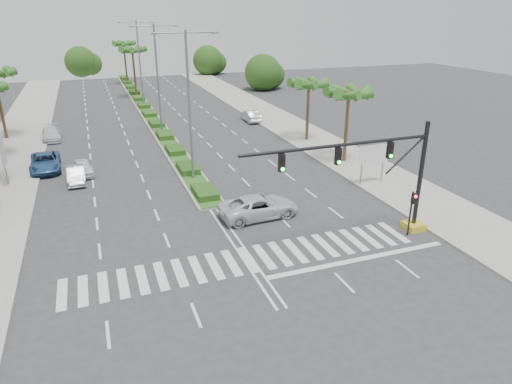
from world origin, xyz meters
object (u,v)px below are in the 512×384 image
Objects in this scene: car_parked_a at (83,168)px; car_parked_c at (45,162)px; car_parked_b at (76,175)px; car_parked_d at (51,134)px; car_right at (251,116)px; car_crossing at (259,207)px.

car_parked_c is (-3.11, 2.42, 0.11)m from car_parked_a.
car_parked_c is at bearing 119.53° from car_parked_b.
car_parked_d is 23.61m from car_right.
car_parked_b is 0.74× the size of car_parked_c.
car_right is (23.60, 0.74, 0.04)m from car_parked_d.
car_parked_a is at bearing -40.18° from car_parked_c.
car_crossing reaches higher than car_parked_c.
car_crossing reaches higher than car_parked_b.
car_crossing is at bearing 71.90° from car_right.
car_parked_c is at bearing 26.62° from car_right.
car_parked_c is at bearing -93.15° from car_parked_d.
car_crossing is (14.44, -15.82, 0.02)m from car_parked_c.
car_parked_b is 16.66m from car_crossing.
car_parked_b is 0.91× the size of car_right.
car_parked_b is at bearing -83.54° from car_parked_d.
car_right is (23.60, 11.66, -0.03)m from car_parked_c.
car_crossing is at bearing -56.22° from car_parked_a.
car_parked_a is 13.70m from car_parked_d.
car_crossing is at bearing -64.77° from car_parked_d.
car_parked_a is at bearing 70.04° from car_parked_b.
car_parked_d is at bearing 87.69° from car_parked_c.
car_right is at bearing 23.98° from car_parked_c.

